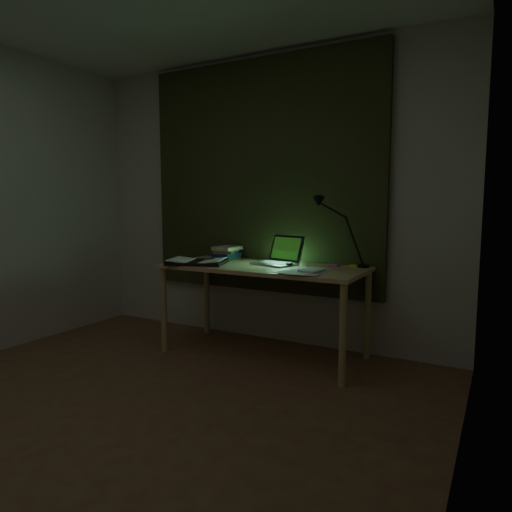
{
  "coord_description": "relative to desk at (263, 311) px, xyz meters",
  "views": [
    {
      "loc": [
        1.89,
        -1.6,
        1.23
      ],
      "look_at": [
        0.23,
        1.45,
        0.82
      ],
      "focal_mm": 32.0,
      "sensor_mm": 36.0,
      "label": 1
    }
  ],
  "objects": [
    {
      "name": "floor",
      "position": [
        -0.23,
        -1.57,
        -0.37
      ],
      "size": [
        3.5,
        4.0,
        0.0
      ],
      "primitive_type": "cube",
      "color": "brown",
      "rests_on": "ground"
    },
    {
      "name": "wall_back",
      "position": [
        -0.23,
        0.43,
        0.88
      ],
      "size": [
        3.5,
        0.0,
        2.5
      ],
      "primitive_type": "cube",
      "color": "silver",
      "rests_on": "ground"
    },
    {
      "name": "wall_right",
      "position": [
        1.52,
        -1.57,
        0.88
      ],
      "size": [
        0.0,
        4.0,
        2.5
      ],
      "primitive_type": "cube",
      "color": "silver",
      "rests_on": "ground"
    },
    {
      "name": "curtain",
      "position": [
        -0.23,
        0.39,
        1.08
      ],
      "size": [
        2.2,
        0.06,
        2.0
      ],
      "primitive_type": "cube",
      "color": "#31341A",
      "rests_on": "wall_back"
    },
    {
      "name": "desk",
      "position": [
        0.0,
        0.0,
        0.0
      ],
      "size": [
        1.6,
        0.7,
        0.73
      ],
      "primitive_type": null,
      "color": "tan",
      "rests_on": "floor"
    },
    {
      "name": "laptop",
      "position": [
        0.06,
        0.08,
        0.48
      ],
      "size": [
        0.42,
        0.45,
        0.24
      ],
      "primitive_type": null,
      "rotation": [
        0.0,
        0.0,
        -0.29
      ],
      "color": "#ABABAF",
      "rests_on": "desk"
    },
    {
      "name": "open_textbook",
      "position": [
        -0.52,
        -0.17,
        0.38
      ],
      "size": [
        0.53,
        0.45,
        0.04
      ],
      "primitive_type": null,
      "rotation": [
        0.0,
        0.0,
        0.32
      ],
      "color": "white",
      "rests_on": "desk"
    },
    {
      "name": "book_stack",
      "position": [
        -0.47,
        0.2,
        0.42
      ],
      "size": [
        0.2,
        0.23,
        0.12
      ],
      "primitive_type": null,
      "rotation": [
        0.0,
        0.0,
        0.07
      ],
      "color": "white",
      "rests_on": "desk"
    },
    {
      "name": "loose_papers",
      "position": [
        0.42,
        -0.12,
        0.37
      ],
      "size": [
        0.31,
        0.33,
        0.02
      ],
      "primitive_type": null,
      "rotation": [
        0.0,
        0.0,
        -0.05
      ],
      "color": "silver",
      "rests_on": "desk"
    },
    {
      "name": "mouse",
      "position": [
        0.2,
        0.06,
        0.38
      ],
      "size": [
        0.08,
        0.11,
        0.03
      ],
      "primitive_type": "ellipsoid",
      "rotation": [
        0.0,
        0.0,
        0.29
      ],
      "color": "black",
      "rests_on": "desk"
    },
    {
      "name": "sticky_yellow",
      "position": [
        0.66,
        0.27,
        0.37
      ],
      "size": [
        0.09,
        0.09,
        0.02
      ],
      "primitive_type": "cube",
      "rotation": [
        0.0,
        0.0,
        -0.19
      ],
      "color": "#DBED32",
      "rests_on": "desk"
    },
    {
      "name": "sticky_pink",
      "position": [
        0.51,
        0.23,
        0.37
      ],
      "size": [
        0.08,
        0.08,
        0.02
      ],
      "primitive_type": "cube",
      "rotation": [
        0.0,
        0.0,
        -0.17
      ],
      "color": "pink",
      "rests_on": "desk"
    },
    {
      "name": "desk_lamp",
      "position": [
        0.72,
        0.28,
        0.63
      ],
      "size": [
        0.39,
        0.33,
        0.52
      ],
      "primitive_type": null,
      "rotation": [
        0.0,
        0.0,
        -0.18
      ],
      "color": "black",
      "rests_on": "desk"
    }
  ]
}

